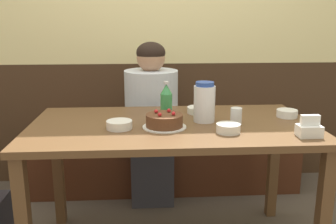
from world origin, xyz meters
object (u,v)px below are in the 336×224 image
napkin_holder (309,129)px  bowl_rice_small (199,110)px  bowl_sauce_shallow (119,125)px  glass_water_tall (236,116)px  bench_seat (164,161)px  bowl_side_dish (228,128)px  person_teal_shirt (152,124)px  soju_bottle (166,101)px  birthday_cake (164,121)px  water_pitcher (204,102)px  bowl_soup_white (287,113)px

napkin_holder → bowl_rice_small: bearing=132.9°
bowl_sauce_shallow → glass_water_tall: 0.62m
bowl_sauce_shallow → bench_seat: bearing=73.3°
napkin_holder → bowl_side_dish: size_ratio=0.93×
napkin_holder → bowl_sauce_shallow: (-0.91, 0.19, -0.02)m
person_teal_shirt → bowl_sauce_shallow: bearing=-13.5°
bowl_sauce_shallow → soju_bottle: bearing=35.1°
bowl_sauce_shallow → napkin_holder: bearing=-11.8°
bowl_rice_small → person_teal_shirt: size_ratio=0.13×
soju_bottle → person_teal_shirt: 0.65m
napkin_holder → bowl_side_dish: (-0.37, 0.09, -0.02)m
bowl_rice_small → bowl_side_dish: 0.41m
bench_seat → glass_water_tall: size_ratio=23.61×
birthday_cake → person_teal_shirt: (-0.05, 0.74, -0.23)m
soju_bottle → person_teal_shirt: bearing=97.1°
bowl_side_dish → person_teal_shirt: 0.95m
bowl_rice_small → glass_water_tall: 0.30m
soju_bottle → bowl_sauce_shallow: bearing=-144.9°
napkin_holder → person_teal_shirt: 1.21m
bench_seat → water_pitcher: size_ratio=9.55×
bowl_rice_small → bowl_soup_white: bearing=-14.4°
bowl_rice_small → bowl_sauce_shallow: 0.54m
napkin_holder → bowl_side_dish: bearing=166.7°
bench_seat → bowl_rice_small: (0.18, -0.62, 0.56)m
water_pitcher → soju_bottle: 0.21m
bowl_soup_white → glass_water_tall: 0.35m
bench_seat → soju_bottle: (-0.02, -0.74, 0.65)m
bench_seat → bowl_sauce_shallow: bowl_sauce_shallow is taller
bench_seat → napkin_holder: napkin_holder is taller
birthday_cake → bowl_side_dish: size_ratio=1.91×
soju_bottle → person_teal_shirt: (-0.07, 0.57, -0.29)m
glass_water_tall → person_teal_shirt: size_ratio=0.08×
water_pitcher → napkin_holder: 0.55m
bowl_soup_white → bowl_sauce_shallow: bearing=-169.5°
birthday_cake → bowl_rice_small: (0.22, 0.29, -0.02)m
birthday_cake → bowl_side_dish: 0.33m
water_pitcher → bowl_rice_small: water_pitcher is taller
bowl_soup_white → glass_water_tall: (-0.33, -0.13, 0.02)m
birthday_cake → bowl_soup_white: bearing=13.1°
water_pitcher → bench_seat: bearing=102.5°
bowl_rice_small → bowl_side_dish: bowl_side_dish is taller
water_pitcher → soju_bottle: bearing=162.7°
birthday_cake → glass_water_tall: size_ratio=2.58×
bench_seat → person_teal_shirt: (-0.10, -0.17, 0.35)m
bowl_side_dish → glass_water_tall: size_ratio=1.35×
soju_bottle → glass_water_tall: (0.36, -0.13, -0.06)m
bowl_sauce_shallow → person_teal_shirt: size_ratio=0.11×
water_pitcher → person_teal_shirt: 0.75m
birthday_cake → water_pitcher: size_ratio=1.04×
soju_bottle → bowl_sauce_shallow: 0.32m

